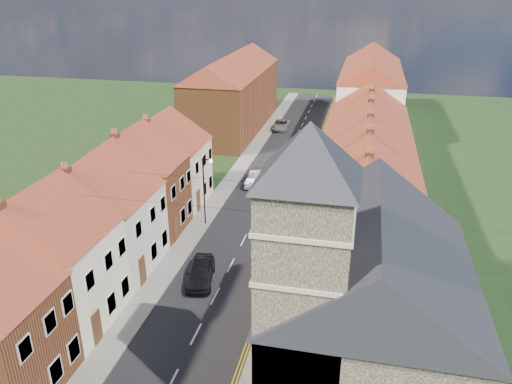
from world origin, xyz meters
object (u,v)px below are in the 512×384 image
Objects in this scene: car_near at (201,272)px; pedestrian_right at (266,327)px; church at (362,298)px; car_mid at (257,178)px; car_distant at (281,125)px; lamppost at (205,187)px.

car_near is 2.65× the size of pedestrian_right.
car_near is at bearing 143.04° from church.
church is 3.41× the size of car_mid.
pedestrian_right is (-5.13, 3.08, -4.93)m from church.
car_mid is 20.90m from car_distant.
car_distant is at bearing 96.36° from car_mid.
pedestrian_right reaches higher than car_distant.
lamppost is 9.24m from car_near.
church is 14.53m from car_near.
car_near is 39.43m from car_distant.
church is 21.38m from lamppost.
car_mid is at bearing 77.03° from lamppost.
car_mid is (-10.86, 26.71, -5.14)m from church.
car_near is (-10.86, 8.17, -5.13)m from church.
church reaches higher than car_mid.
lamppost reaches higher than car_mid.
lamppost reaches higher than car_distant.
lamppost is 1.35× the size of car_mid.
car_near is at bearing -88.88° from car_distant.
car_near is 18.54m from car_mid.
car_near is (2.31, -8.50, -2.79)m from lamppost.
car_mid is 2.70× the size of pedestrian_right.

